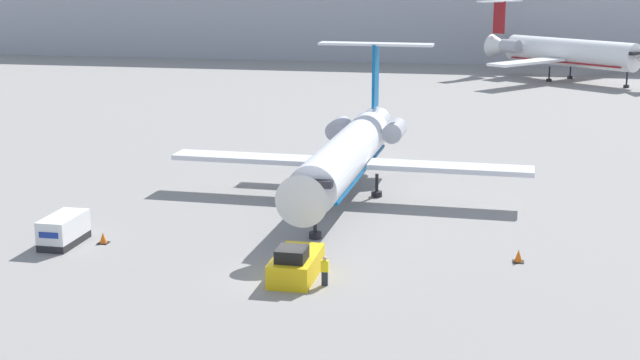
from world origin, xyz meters
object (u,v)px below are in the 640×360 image
at_px(traffic_cone_right, 518,256).
at_px(airplane_parked_far_left, 566,52).
at_px(worker_near_tug, 325,270).
at_px(airplane_main, 348,153).
at_px(traffic_cone_left, 103,238).
at_px(luggage_cart, 64,230).
at_px(pushback_tug, 296,264).

relative_size(traffic_cone_right, airplane_parked_far_left, 0.03).
bearing_deg(traffic_cone_right, worker_near_tug, -149.38).
relative_size(airplane_main, worker_near_tug, 16.66).
height_order(worker_near_tug, traffic_cone_left, worker_near_tug).
bearing_deg(airplane_parked_far_left, luggage_cart, -111.44).
bearing_deg(traffic_cone_left, luggage_cart, -163.17).
distance_m(airplane_main, worker_near_tug, 18.80).
distance_m(worker_near_tug, airplane_parked_far_left, 94.65).
height_order(traffic_cone_left, traffic_cone_right, traffic_cone_right).
bearing_deg(pushback_tug, worker_near_tug, -27.81).
bearing_deg(traffic_cone_right, airplane_main, 134.08).
bearing_deg(pushback_tug, traffic_cone_right, 23.01).
bearing_deg(airplane_parked_far_left, pushback_tug, -102.12).
xyz_separation_m(worker_near_tug, traffic_cone_left, (-14.76, 4.58, -0.52)).
distance_m(luggage_cart, traffic_cone_left, 2.40).
xyz_separation_m(worker_near_tug, airplane_parked_far_left, (17.96, 92.87, 3.37)).
distance_m(airplane_main, traffic_cone_right, 17.69).
bearing_deg(worker_near_tug, traffic_cone_right, 30.62).
xyz_separation_m(airplane_main, pushback_tug, (0.20, -17.59, -2.58)).
xyz_separation_m(airplane_main, worker_near_tug, (1.98, -18.53, -2.50)).
relative_size(luggage_cart, airplane_parked_far_left, 0.14).
distance_m(airplane_main, traffic_cone_left, 19.16).
height_order(luggage_cart, traffic_cone_left, luggage_cart).
bearing_deg(pushback_tug, luggage_cart, 168.97).
bearing_deg(traffic_cone_right, traffic_cone_left, -176.72).
bearing_deg(airplane_main, airplane_parked_far_left, 74.99).
relative_size(pushback_tug, airplane_parked_far_left, 0.18).
relative_size(traffic_cone_left, airplane_parked_far_left, 0.03).
bearing_deg(traffic_cone_left, airplane_main, 47.50).
bearing_deg(luggage_cart, worker_near_tug, -12.94).
bearing_deg(luggage_cart, traffic_cone_right, 4.42).
distance_m(luggage_cart, airplane_parked_far_left, 95.64).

